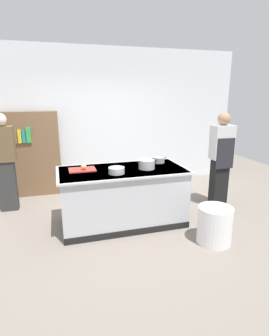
{
  "coord_description": "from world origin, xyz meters",
  "views": [
    {
      "loc": [
        -0.94,
        -3.88,
        2.01
      ],
      "look_at": [
        0.25,
        0.2,
        0.85
      ],
      "focal_mm": 28.74,
      "sensor_mm": 36.0,
      "label": 1
    }
  ],
  "objects_px": {
    "onion": "(84,167)",
    "bookshelf": "(32,154)",
    "stock_pot": "(147,164)",
    "person_guest": "(5,161)",
    "trash_bin": "(215,225)",
    "sauce_pan": "(159,160)",
    "mixing_bowl": "(116,170)",
    "person_chef": "(221,158)"
  },
  "relations": [
    {
      "from": "person_guest",
      "to": "trash_bin",
      "type": "bearing_deg",
      "value": 64.61
    },
    {
      "from": "trash_bin",
      "to": "person_chef",
      "type": "height_order",
      "value": "person_chef"
    },
    {
      "from": "stock_pot",
      "to": "sauce_pan",
      "type": "relative_size",
      "value": 1.25
    },
    {
      "from": "stock_pot",
      "to": "person_chef",
      "type": "distance_m",
      "value": 1.52
    },
    {
      "from": "bookshelf",
      "to": "mixing_bowl",
      "type": "bearing_deg",
      "value": -56.71
    },
    {
      "from": "stock_pot",
      "to": "bookshelf",
      "type": "distance_m",
      "value": 2.61
    },
    {
      "from": "sauce_pan",
      "to": "person_chef",
      "type": "xyz_separation_m",
      "value": [
        1.17,
        -0.05,
        -0.03
      ]
    },
    {
      "from": "sauce_pan",
      "to": "stock_pot",
      "type": "bearing_deg",
      "value": -136.73
    },
    {
      "from": "person_guest",
      "to": "stock_pot",
      "type": "bearing_deg",
      "value": 71.77
    },
    {
      "from": "sauce_pan",
      "to": "mixing_bowl",
      "type": "xyz_separation_m",
      "value": [
        -0.83,
        -0.43,
        0.0
      ]
    },
    {
      "from": "mixing_bowl",
      "to": "person_chef",
      "type": "distance_m",
      "value": 2.04
    },
    {
      "from": "onion",
      "to": "stock_pot",
      "type": "relative_size",
      "value": 0.28
    },
    {
      "from": "onion",
      "to": "stock_pot",
      "type": "height_order",
      "value": "stock_pot"
    },
    {
      "from": "onion",
      "to": "trash_bin",
      "type": "xyz_separation_m",
      "value": [
        1.66,
        -1.01,
        -0.7
      ]
    },
    {
      "from": "sauce_pan",
      "to": "person_guest",
      "type": "relative_size",
      "value": 0.15
    },
    {
      "from": "person_chef",
      "to": "bookshelf",
      "type": "xyz_separation_m",
      "value": [
        -3.31,
        1.61,
        -0.06
      ]
    },
    {
      "from": "stock_pot",
      "to": "trash_bin",
      "type": "relative_size",
      "value": 0.6
    },
    {
      "from": "onion",
      "to": "trash_bin",
      "type": "bearing_deg",
      "value": -31.38
    },
    {
      "from": "person_chef",
      "to": "bookshelf",
      "type": "distance_m",
      "value": 3.68
    },
    {
      "from": "onion",
      "to": "mixing_bowl",
      "type": "height_order",
      "value": "onion"
    },
    {
      "from": "trash_bin",
      "to": "bookshelf",
      "type": "distance_m",
      "value": 3.77
    },
    {
      "from": "onion",
      "to": "person_guest",
      "type": "distance_m",
      "value": 1.61
    },
    {
      "from": "trash_bin",
      "to": "person_guest",
      "type": "relative_size",
      "value": 0.31
    },
    {
      "from": "person_guest",
      "to": "bookshelf",
      "type": "relative_size",
      "value": 1.01
    },
    {
      "from": "trash_bin",
      "to": "person_guest",
      "type": "xyz_separation_m",
      "value": [
        -2.91,
        2.03,
        0.65
      ]
    },
    {
      "from": "mixing_bowl",
      "to": "person_chef",
      "type": "bearing_deg",
      "value": 11.0
    },
    {
      "from": "stock_pot",
      "to": "person_guest",
      "type": "bearing_deg",
      "value": 152.36
    },
    {
      "from": "stock_pot",
      "to": "person_chef",
      "type": "xyz_separation_m",
      "value": [
        1.5,
        0.26,
        -0.06
      ]
    },
    {
      "from": "mixing_bowl",
      "to": "person_chef",
      "type": "height_order",
      "value": "person_chef"
    },
    {
      "from": "person_chef",
      "to": "trash_bin",
      "type": "bearing_deg",
      "value": 138.0
    },
    {
      "from": "stock_pot",
      "to": "person_guest",
      "type": "xyz_separation_m",
      "value": [
        -2.2,
        1.15,
        -0.06
      ]
    },
    {
      "from": "onion",
      "to": "bookshelf",
      "type": "height_order",
      "value": "bookshelf"
    },
    {
      "from": "onion",
      "to": "trash_bin",
      "type": "distance_m",
      "value": 2.07
    },
    {
      "from": "sauce_pan",
      "to": "person_chef",
      "type": "height_order",
      "value": "person_chef"
    },
    {
      "from": "sauce_pan",
      "to": "bookshelf",
      "type": "distance_m",
      "value": 2.65
    },
    {
      "from": "stock_pot",
      "to": "person_guest",
      "type": "height_order",
      "value": "person_guest"
    },
    {
      "from": "mixing_bowl",
      "to": "person_guest",
      "type": "xyz_separation_m",
      "value": [
        -1.7,
        1.29,
        -0.04
      ]
    },
    {
      "from": "onion",
      "to": "sauce_pan",
      "type": "xyz_separation_m",
      "value": [
        1.27,
        0.16,
        -0.02
      ]
    },
    {
      "from": "person_chef",
      "to": "sauce_pan",
      "type": "bearing_deg",
      "value": 80.53
    },
    {
      "from": "mixing_bowl",
      "to": "person_guest",
      "type": "bearing_deg",
      "value": 142.84
    },
    {
      "from": "stock_pot",
      "to": "trash_bin",
      "type": "height_order",
      "value": "stock_pot"
    },
    {
      "from": "onion",
      "to": "person_chef",
      "type": "xyz_separation_m",
      "value": [
        2.45,
        0.12,
        -0.05
      ]
    }
  ]
}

